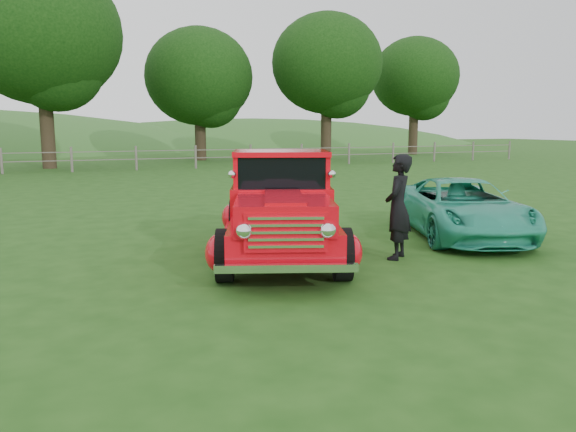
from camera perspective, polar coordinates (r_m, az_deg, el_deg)
name	(u,v)px	position (r m, az deg, el deg)	size (l,w,h in m)	color
ground	(353,282)	(8.00, 6.61, -6.71)	(140.00, 140.00, 0.00)	#1C4512
distant_hills	(53,188)	(66.51, -22.78, 2.61)	(116.00, 60.00, 18.00)	#2F6625
fence_line	(136,158)	(28.99, -15.17, 5.70)	(48.00, 0.12, 1.20)	#6A615A
tree_near_west	(41,33)	(32.04, -23.82, 16.67)	(8.00, 8.00, 10.42)	#322719
tree_near_east	(199,77)	(36.90, -9.03, 13.79)	(6.80, 6.80, 8.33)	#322719
tree_mid_east	(327,64)	(37.86, 3.97, 15.17)	(7.20, 7.20, 9.44)	#322719
tree_far_east	(415,77)	(45.01, 12.79, 13.60)	(6.60, 6.60, 8.86)	#322719
red_pickup	(281,210)	(9.33, -0.73, 0.63)	(3.42, 5.28, 1.78)	black
teal_sedan	(462,208)	(11.59, 17.25, 0.77)	(1.90, 4.12, 1.14)	teal
man	(398,207)	(9.35, 11.11, 0.90)	(0.63, 0.41, 1.73)	black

